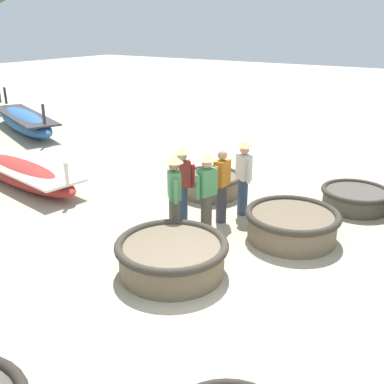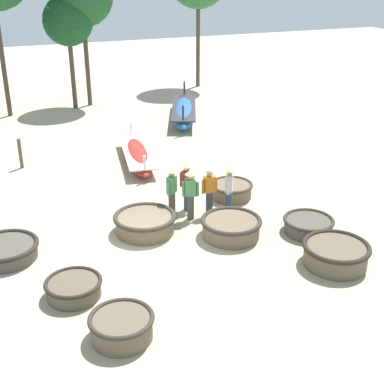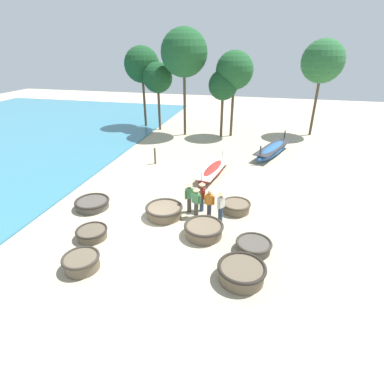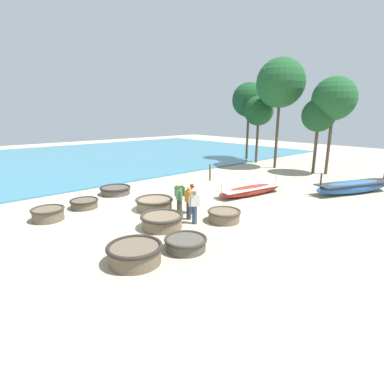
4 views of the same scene
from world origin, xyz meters
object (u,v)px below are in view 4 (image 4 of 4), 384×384
at_px(tree_tall_back, 281,83).
at_px(tree_rightmost, 259,111).
at_px(long_boat_blue_hull, 250,190).
at_px(coracle_front_right, 162,221).
at_px(tree_right_mid, 334,99).
at_px(fisherman_hauling, 179,196).
at_px(fisherman_standing_left, 192,195).
at_px(fisherman_with_hat, 195,203).
at_px(tree_leftmost, 319,115).
at_px(coracle_far_right, 154,203).
at_px(mooring_post_mid_beach, 210,172).
at_px(coracle_center, 115,190).
at_px(coracle_front_left, 186,243).
at_px(fisherman_by_coracle, 189,202).
at_px(fisherman_standing_right, 180,193).
at_px(coracle_tilted, 84,203).
at_px(coracle_upturned, 135,253).
at_px(coracle_weathered, 224,215).
at_px(tree_center, 249,100).
at_px(coracle_beside_post, 48,214).
at_px(long_boat_ochre_hull, 353,187).

xyz_separation_m(tree_tall_back, tree_rightmost, (-2.95, 1.20, -2.22)).
bearing_deg(long_boat_blue_hull, coracle_front_right, -83.31).
bearing_deg(tree_right_mid, coracle_front_right, -87.25).
bearing_deg(fisherman_hauling, fisherman_standing_left, 78.23).
relative_size(fisherman_with_hat, tree_leftmost, 0.28).
bearing_deg(tree_rightmost, fisherman_with_hat, -61.55).
height_order(coracle_far_right, mooring_post_mid_beach, mooring_post_mid_beach).
height_order(coracle_center, coracle_front_left, coracle_center).
bearing_deg(coracle_front_left, tree_leftmost, 103.16).
relative_size(coracle_front_left, long_boat_blue_hull, 0.32).
height_order(fisherman_by_coracle, tree_rightmost, tree_rightmost).
xyz_separation_m(fisherman_hauling, tree_tall_back, (-4.45, 14.64, 6.23)).
bearing_deg(tree_leftmost, fisherman_standing_right, -87.95).
bearing_deg(fisherman_with_hat, tree_leftmost, 98.49).
height_order(coracle_tilted, coracle_upturned, coracle_upturned).
distance_m(coracle_front_right, tree_right_mid, 17.68).
distance_m(coracle_tilted, coracle_weathered, 7.28).
height_order(long_boat_blue_hull, tree_center, tree_center).
bearing_deg(tree_right_mid, fisherman_with_hat, -84.95).
distance_m(coracle_weathered, tree_right_mid, 15.39).
relative_size(coracle_front_right, coracle_upturned, 1.00).
height_order(coracle_tilted, coracle_beside_post, coracle_beside_post).
xyz_separation_m(coracle_upturned, tree_leftmost, (-3.63, 18.91, 4.24)).
distance_m(coracle_center, coracle_upturned, 9.04).
distance_m(coracle_beside_post, mooring_post_mid_beach, 11.51).
relative_size(fisherman_hauling, fisherman_standing_left, 1.00).
height_order(long_boat_ochre_hull, tree_rightmost, tree_rightmost).
xyz_separation_m(coracle_tilted, tree_rightmost, (-3.20, 18.72, 4.72)).
xyz_separation_m(coracle_front_right, coracle_far_right, (-2.31, 1.20, 0.00)).
xyz_separation_m(coracle_upturned, long_boat_blue_hull, (-2.78, 9.59, -0.05)).
xyz_separation_m(coracle_weathered, fisherman_by_coracle, (-1.26, -1.01, 0.55)).
xyz_separation_m(coracle_tilted, tree_right_mid, (4.10, 18.16, 5.54)).
distance_m(coracle_weathered, fisherman_hauling, 2.29).
height_order(coracle_weathered, long_boat_blue_hull, long_boat_blue_hull).
bearing_deg(coracle_tilted, fisherman_standing_right, 41.64).
relative_size(coracle_front_right, mooring_post_mid_beach, 1.53).
bearing_deg(coracle_front_right, tree_leftmost, 95.88).
bearing_deg(fisherman_by_coracle, coracle_upturned, -63.77).
height_order(coracle_front_right, fisherman_with_hat, fisherman_with_hat).
height_order(coracle_center, coracle_beside_post, coracle_beside_post).
bearing_deg(fisherman_with_hat, fisherman_standing_right, 161.43).
bearing_deg(tree_tall_back, coracle_center, -94.50).
bearing_deg(tree_right_mid, fisherman_by_coracle, -87.14).
bearing_deg(fisherman_standing_right, coracle_front_right, -58.96).
height_order(fisherman_hauling, fisherman_by_coracle, fisherman_hauling).
height_order(tree_rightmost, tree_right_mid, tree_right_mid).
xyz_separation_m(fisherman_by_coracle, tree_leftmost, (-1.65, 14.87, 3.75)).
xyz_separation_m(fisherman_standing_right, tree_tall_back, (-3.98, 14.20, 6.23)).
relative_size(fisherman_with_hat, tree_center, 0.21).
bearing_deg(coracle_front_right, coracle_front_left, -14.92).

